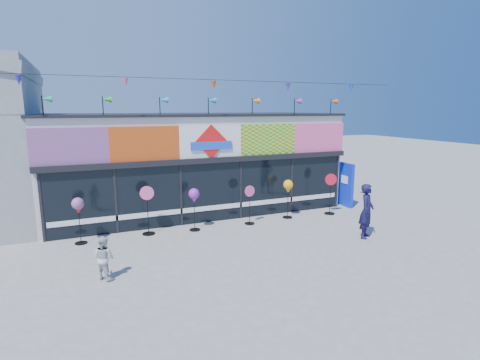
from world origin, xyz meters
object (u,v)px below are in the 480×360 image
spinner_0 (78,207)px  spinner_4 (288,188)px  blue_sign (346,185)px  spinner_5 (330,193)px  child (104,258)px  spinner_3 (250,204)px  spinner_1 (148,209)px  adult_man (367,211)px  spinner_2 (194,197)px

spinner_0 → spinner_4: (7.64, -0.05, 0.01)m
blue_sign → spinner_4: bearing=-167.2°
spinner_5 → child: 9.38m
spinner_3 → spinner_5: size_ratio=0.87×
spinner_5 → child: spinner_5 is taller
blue_sign → spinner_3: (-5.05, -0.79, -0.19)m
spinner_4 → spinner_0: bearing=179.7°
spinner_1 → blue_sign: bearing=3.3°
spinner_4 → spinner_1: bearing=178.7°
spinner_1 → spinner_3: 3.74m
spinner_0 → child: (0.57, -3.01, -0.65)m
spinner_4 → adult_man: 3.33m
spinner_3 → spinner_5: (3.63, -0.03, 0.11)m
spinner_0 → spinner_2: size_ratio=1.00×
spinner_0 → spinner_5: (9.53, -0.24, -0.33)m
spinner_1 → spinner_2: size_ratio=1.11×
spinner_5 → child: bearing=-162.8°
spinner_3 → spinner_0: bearing=178.0°
spinner_1 → spinner_3: spinner_1 is taller
adult_man → spinner_3: bearing=98.3°
blue_sign → spinner_0: 10.98m
spinner_5 → blue_sign: bearing=30.0°
spinner_0 → spinner_2: (3.78, -0.12, 0.01)m
spinner_4 → child: size_ratio=1.35×
spinner_2 → spinner_3: spinner_2 is taller
spinner_0 → spinner_5: spinner_5 is taller
spinner_4 → spinner_5: (1.89, -0.19, -0.34)m
blue_sign → child: size_ratio=1.70×
spinner_3 → spinner_4: (1.74, 0.16, 0.45)m
adult_man → spinner_1: bearing=117.1°
blue_sign → spinner_3: blue_sign is taller
adult_man → child: adult_man is taller
spinner_3 → spinner_4: 1.80m
spinner_3 → child: size_ratio=1.30×
spinner_3 → adult_man: (2.99, -2.91, 0.14)m
blue_sign → spinner_0: (-10.96, -0.58, 0.25)m
spinner_4 → adult_man: (1.25, -3.07, -0.31)m
spinner_4 → child: 7.70m
spinner_5 → child: (-8.96, -2.77, -0.33)m
spinner_0 → spinner_5: bearing=-1.4°
spinner_1 → spinner_2: 1.65m
blue_sign → spinner_1: blue_sign is taller
spinner_0 → child: bearing=-79.3°
spinner_2 → blue_sign: bearing=5.6°
blue_sign → spinner_5: 1.65m
spinner_5 → spinner_3: bearing=179.5°
spinner_1 → spinner_4: (5.47, -0.13, 0.33)m
spinner_2 → child: size_ratio=1.35×
spinner_5 → adult_man: bearing=-102.5°
spinner_0 → spinner_2: 3.78m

